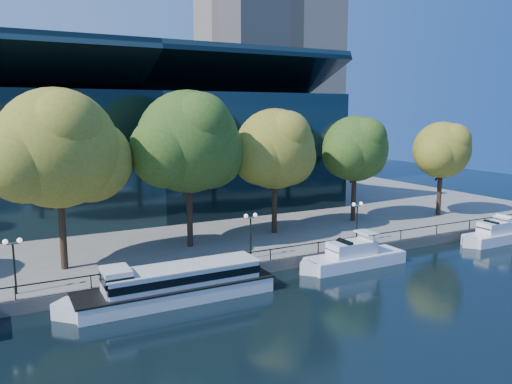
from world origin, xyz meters
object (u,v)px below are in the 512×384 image
tree_2 (190,144)px  tree_4 (356,150)px  cruiser_near (352,257)px  lamp_2 (357,213)px  tree_3 (276,151)px  lamp_0 (13,253)px  cruiser_far (494,234)px  lamp_1 (251,225)px  tree_1 (60,151)px  tree_5 (443,151)px  tour_boat (172,284)px

tree_2 → tree_4: bearing=5.1°
cruiser_near → lamp_2: size_ratio=2.61×
tree_3 → lamp_0: tree_3 is taller
cruiser_far → tree_4: bearing=126.9°
lamp_1 → lamp_2: size_ratio=1.00×
lamp_0 → lamp_2: 30.27m
tree_1 → tree_4: size_ratio=1.19×
cruiser_far → tree_4: 17.22m
tree_4 → tree_5: size_ratio=1.07×
cruiser_far → tree_3: tree_3 is taller
tree_5 → tree_3: bearing=176.6°
cruiser_far → tree_4: tree_4 is taller
lamp_0 → lamp_2: same height
tour_boat → tree_2: 14.80m
cruiser_near → lamp_2: (3.33, 3.54, 3.03)m
tour_boat → cruiser_near: 16.80m
tree_3 → tree_1: bearing=-172.6°
cruiser_near → tree_2: (-11.44, 9.73, 9.83)m
tree_5 → lamp_1: (-29.42, -5.85, -4.95)m
tree_4 → tree_1: bearing=-173.6°
cruiser_near → cruiser_far: (18.53, -0.43, -0.02)m
tree_1 → lamp_1: tree_1 is taller
tree_1 → lamp_0: bearing=-131.8°
tree_5 → lamp_0: 48.64m
cruiser_near → lamp_2: bearing=46.7°
tour_boat → cruiser_far: size_ratio=1.80×
cruiser_far → lamp_0: 45.74m
cruiser_near → tree_1: tree_1 is taller
cruiser_near → lamp_0: size_ratio=2.61×
tour_boat → lamp_1: bearing=24.4°
cruiser_near → tree_3: (-1.65, 10.75, 8.78)m
tree_4 → lamp_0: size_ratio=3.05×
tree_1 → lamp_1: 16.70m
tour_boat → lamp_1: size_ratio=3.97×
cruiser_far → lamp_1: (-26.86, 3.97, 3.06)m
tree_1 → lamp_0: tree_1 is taller
cruiser_far → lamp_0: bearing=175.0°
tour_boat → cruiser_near: size_ratio=1.52×
tree_2 → tree_3: (9.79, 1.02, -1.05)m
cruiser_near → tree_2: 17.95m
tree_2 → lamp_2: tree_2 is taller
tree_5 → lamp_2: (-17.76, -5.85, -4.95)m
tour_boat → cruiser_near: bearing=1.0°
cruiser_near → lamp_1: size_ratio=2.61×
tour_boat → tree_3: bearing=36.1°
cruiser_near → cruiser_far: 18.53m
cruiser_far → tree_1: tree_1 is taller
tree_1 → lamp_0: 8.96m
tour_boat → lamp_2: bearing=10.8°
tree_4 → cruiser_far: bearing=-53.1°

